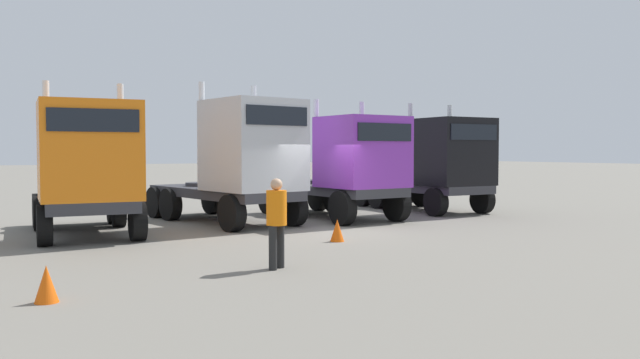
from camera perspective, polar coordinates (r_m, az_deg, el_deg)
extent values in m
plane|color=slate|center=(18.58, 1.02, -4.60)|extent=(200.00, 200.00, 0.00)
cube|color=#333338|center=(19.16, -20.14, -1.79)|extent=(2.70, 5.88, 0.30)
cube|color=orange|center=(17.38, -19.70, 2.41)|extent=(2.59, 2.44, 2.50)
cube|color=black|center=(16.26, -19.35, 4.97)|extent=(2.10, 0.23, 0.55)
cylinder|color=silver|center=(18.75, -17.19, 3.36)|extent=(0.20, 0.20, 3.10)
cylinder|color=silver|center=(18.58, -23.01, 3.28)|extent=(0.20, 0.20, 3.10)
cylinder|color=#333338|center=(20.39, -20.46, -0.95)|extent=(1.19, 1.19, 0.12)
cylinder|color=black|center=(17.20, -15.82, -3.57)|extent=(0.44, 1.04, 1.01)
cylinder|color=black|center=(16.99, -23.17, -3.75)|extent=(0.44, 1.04, 1.01)
cylinder|color=black|center=(20.55, -17.37, -2.61)|extent=(0.44, 1.04, 1.01)
cylinder|color=black|center=(20.37, -23.52, -2.75)|extent=(0.44, 1.04, 1.01)
cylinder|color=black|center=(21.64, -17.77, -2.36)|extent=(0.44, 1.04, 1.01)
cylinder|color=black|center=(21.47, -23.61, -2.49)|extent=(0.44, 1.04, 1.01)
cube|color=#333338|center=(21.16, -8.63, -1.13)|extent=(3.11, 6.47, 0.30)
cube|color=#B7BABF|center=(19.55, -5.94, 3.02)|extent=(2.75, 2.86, 2.73)
cube|color=black|center=(18.51, -3.77, 5.65)|extent=(2.08, 0.36, 0.55)
cylinder|color=silver|center=(21.26, -5.87, 3.79)|extent=(0.21, 0.21, 3.33)
cylinder|color=silver|center=(20.29, -10.38, 3.82)|extent=(0.21, 0.21, 3.33)
cylinder|color=#333338|center=(22.34, -10.41, -0.41)|extent=(1.25, 1.25, 0.12)
cylinder|color=black|center=(19.79, -2.34, -2.61)|extent=(0.51, 1.11, 1.07)
cylinder|color=black|center=(18.57, -7.81, -2.97)|extent=(0.51, 1.11, 1.07)
cylinder|color=black|center=(23.04, -8.16, -1.91)|extent=(0.51, 1.11, 1.07)
cylinder|color=black|center=(22.00, -13.09, -2.16)|extent=(0.51, 1.11, 1.07)
cylinder|color=black|center=(23.99, -9.50, -1.74)|extent=(0.51, 1.11, 1.07)
cylinder|color=black|center=(22.99, -14.29, -1.97)|extent=(0.51, 1.11, 1.07)
cube|color=#333338|center=(22.35, 0.95, -0.86)|extent=(2.56, 5.95, 0.30)
cube|color=purple|center=(20.86, 3.76, 2.44)|extent=(2.53, 2.39, 2.28)
cube|color=black|center=(19.98, 5.78, 4.19)|extent=(2.10, 0.17, 0.55)
cylinder|color=silver|center=(22.45, 3.70, 3.21)|extent=(0.19, 0.19, 2.88)
cylinder|color=silver|center=(21.35, -0.35, 3.25)|extent=(0.19, 0.19, 2.88)
cylinder|color=#333338|center=(23.40, -0.84, -0.19)|extent=(1.17, 1.17, 0.12)
cylinder|color=black|center=(21.30, 6.80, -2.24)|extent=(0.42, 1.11, 1.09)
cylinder|color=black|center=(19.94, 1.99, -2.54)|extent=(0.42, 1.11, 1.09)
cylinder|color=black|center=(24.08, 1.32, -1.67)|extent=(0.42, 1.11, 1.09)
cylinder|color=black|center=(22.89, -3.19, -1.89)|extent=(0.42, 1.11, 1.09)
cylinder|color=black|center=(24.99, -0.14, -1.52)|extent=(0.42, 1.11, 1.09)
cylinder|color=black|center=(23.84, -4.54, -1.72)|extent=(0.42, 1.11, 1.09)
cube|color=#333338|center=(25.51, 8.90, -0.64)|extent=(2.30, 5.92, 0.30)
cube|color=black|center=(24.07, 11.61, 2.41)|extent=(2.44, 2.28, 2.43)
cube|color=black|center=(23.23, 13.47, 4.10)|extent=(2.10, 0.08, 0.55)
cylinder|color=silver|center=(25.65, 11.36, 3.09)|extent=(0.18, 0.18, 3.03)
cylinder|color=silver|center=(24.45, 7.98, 3.14)|extent=(0.18, 0.18, 3.03)
cylinder|color=#333338|center=(26.53, 7.17, -0.05)|extent=(1.12, 1.12, 0.12)
cylinder|color=black|center=(24.56, 14.15, -1.75)|extent=(0.37, 1.02, 1.01)
cylinder|color=black|center=(23.11, 10.19, -1.98)|extent=(0.37, 1.02, 1.01)
cylinder|color=black|center=(27.27, 8.97, -1.29)|extent=(0.37, 1.02, 1.01)
cylinder|color=black|center=(25.96, 5.15, -1.46)|extent=(0.37, 1.02, 1.01)
cylinder|color=black|center=(28.14, 7.58, -1.16)|extent=(0.37, 1.02, 1.01)
cylinder|color=black|center=(26.87, 3.82, -1.32)|extent=(0.37, 1.02, 1.01)
cylinder|color=black|center=(12.57, -4.19, -6.06)|extent=(0.22, 0.22, 0.86)
cylinder|color=black|center=(12.81, -3.53, -5.90)|extent=(0.22, 0.22, 0.86)
cylinder|color=orange|center=(12.60, -3.87, -2.51)|extent=(0.55, 0.55, 0.68)
sphere|color=tan|center=(12.57, -3.87, -0.43)|extent=(0.23, 0.23, 0.23)
cone|color=#F2590C|center=(16.48, 1.53, -4.52)|extent=(0.36, 0.36, 0.57)
cone|color=#F2590C|center=(10.76, -23.03, -8.50)|extent=(0.36, 0.36, 0.57)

